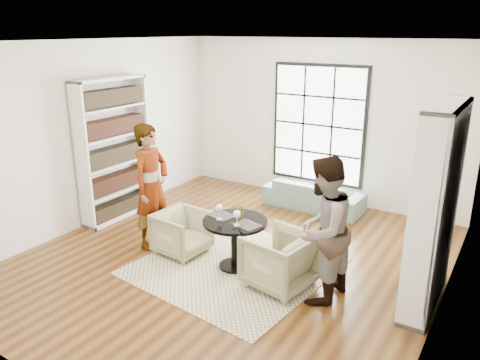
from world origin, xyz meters
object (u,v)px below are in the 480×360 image
Objects in this scene: pedestal_table at (235,233)px; wine_glass_right at (237,215)px; wine_glass_left at (219,209)px; person_right at (322,230)px; armchair_right at (279,260)px; person_left at (151,186)px; armchair_left at (182,233)px; sofa at (314,195)px; flower_centerpiece at (239,211)px.

pedestal_table is 4.08× the size of wine_glass_right.
wine_glass_right is at bearing -9.16° from wine_glass_left.
wine_glass_right is at bearing -83.49° from person_right.
armchair_right is 3.70× the size of wine_glass_right.
person_left is 8.69× the size of wine_glass_left.
wine_glass_left reaches higher than armchair_left.
flower_centerpiece is at bearing 91.48° from sofa.
flower_centerpiece reaches higher than sofa.
armchair_left is 0.39× the size of person_right.
pedestal_table is at bearing 90.86° from sofa.
wine_glass_left is (0.70, -0.05, 0.54)m from armchair_left.
armchair_left is 3.27× the size of wine_glass_left.
pedestal_table is 0.49× the size of person_right.
sofa is 2.83m from armchair_left.
armchair_left is 1.14m from wine_glass_right.
sofa is at bearing 89.60° from pedestal_table.
armchair_left is at bearing 72.40° from sofa.
pedestal_table is at bearing -112.99° from flower_centerpiece.
wine_glass_right reaches higher than armchair_left.
sofa is 2.25× the size of armchair_right.
wine_glass_right reaches higher than armchair_right.
person_left reaches higher than flower_centerpiece.
wine_glass_left is 0.27m from flower_centerpiece.
armchair_right is (0.71, -2.75, 0.10)m from sofa.
wine_glass_right is (1.01, -0.10, 0.54)m from armchair_left.
person_right is at bearing 115.95° from sofa.
flower_centerpiece is (0.01, -2.58, 0.55)m from sofa.
armchair_left is 0.89× the size of armchair_right.
person_left reaches higher than armchair_right.
armchair_right is 0.42× the size of person_left.
flower_centerpiece is (-1.25, 0.17, -0.08)m from person_right.
armchair_left is 2.25m from person_right.
flower_centerpiece reaches higher than pedestal_table.
person_right reaches higher than sofa.
person_left is (-1.46, -2.67, 0.68)m from sofa.
person_right is (2.73, -0.07, -0.04)m from person_left.
pedestal_table is 1.10× the size of armchair_right.
armchair_left is at bearing 175.85° from wine_glass_left.
person_left is (-1.45, -0.03, 0.43)m from pedestal_table.
person_left is (-0.55, -0.00, 0.62)m from armchair_left.
armchair_left is 0.38× the size of person_left.
person_left is (-2.18, 0.07, 0.57)m from armchair_right.
wine_glass_left is at bearing -146.92° from flower_centerpiece.
person_right reaches higher than pedestal_table.
wine_glass_right is at bearing -77.55° from armchair_right.
wine_glass_right is (-1.17, -0.03, -0.04)m from person_right.
pedestal_table reaches higher than armchair_left.
pedestal_table is at bearing 22.34° from wine_glass_left.
armchair_left is (-0.91, -2.67, 0.06)m from sofa.
pedestal_table is 1.25× the size of armchair_left.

